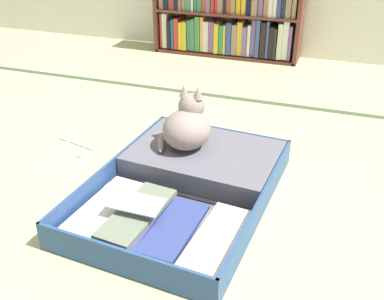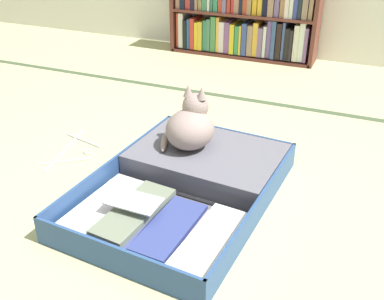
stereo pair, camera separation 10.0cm
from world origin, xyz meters
name	(u,v)px [view 1 (the left image)]	position (x,y,z in m)	size (l,w,h in m)	color
ground_plane	(181,232)	(0.00, 0.00, 0.00)	(10.00, 10.00, 0.00)	tan
tatami_border	(256,101)	(0.00, 1.37, 0.00)	(4.80, 0.05, 0.00)	#3D4D35
bookshelf	(227,15)	(-0.45, 2.26, 0.33)	(1.18, 0.24, 0.69)	brown
open_suitcase	(191,180)	(-0.06, 0.29, 0.05)	(0.76, 1.04, 0.12)	navy
black_cat	(188,126)	(-0.14, 0.46, 0.22)	(0.28, 0.26, 0.28)	gray
clothes_hanger	(66,154)	(-0.76, 0.38, 0.01)	(0.27, 0.44, 0.01)	silver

